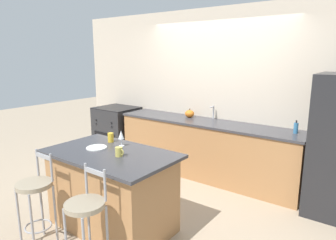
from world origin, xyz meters
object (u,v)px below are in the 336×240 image
coffee_mug (119,152)px  oven_range (118,131)px  dinner_plate (97,147)px  soap_bottle (296,128)px  pumpkin_decoration (190,114)px  wine_glass (121,135)px  tumbler_cup (111,137)px  bar_stool_near (36,195)px  bar_stool_far (86,216)px

coffee_mug → oven_range: bearing=136.6°
dinner_plate → soap_bottle: size_ratio=1.32×
coffee_mug → pumpkin_decoration: pumpkin_decoration is taller
dinner_plate → wine_glass: wine_glass is taller
wine_glass → tumbler_cup: 0.24m
oven_range → soap_bottle: soap_bottle is taller
oven_range → wine_glass: wine_glass is taller
bar_stool_near → tumbler_cup: (0.08, 0.97, 0.40)m
oven_range → bar_stool_near: bar_stool_near is taller
coffee_mug → wine_glass: bearing=131.5°
soap_bottle → coffee_mug: bearing=-121.6°
wine_glass → bar_stool_far: bearing=-63.5°
dinner_plate → wine_glass: 0.31m
wine_glass → pumpkin_decoration: bearing=96.7°
bar_stool_far → tumbler_cup: (-0.67, 0.93, 0.40)m
oven_range → pumpkin_decoration: size_ratio=5.94×
bar_stool_far → dinner_plate: bearing=132.9°
oven_range → soap_bottle: size_ratio=5.30×
coffee_mug → soap_bottle: 2.41m
dinner_plate → tumbler_cup: 0.29m
bar_stool_far → oven_range: bearing=131.4°
dinner_plate → wine_glass: size_ratio=1.27×
bar_stool_far → coffee_mug: bearing=108.1°
wine_glass → oven_range: bearing=137.4°
coffee_mug → pumpkin_decoration: 2.15m
tumbler_cup → dinner_plate: bearing=-77.9°
bar_stool_far → pumpkin_decoration: size_ratio=6.23×
oven_range → wine_glass: bearing=-42.6°
oven_range → soap_bottle: 3.38m
coffee_mug → tumbler_cup: size_ratio=0.99×
soap_bottle → oven_range: bearing=-178.4°
bar_stool_far → bar_stool_near: bearing=-177.2°
dinner_plate → wine_glass: bearing=54.6°
pumpkin_decoration → coffee_mug: bearing=-77.7°
bar_stool_far → tumbler_cup: size_ratio=8.73×
oven_range → bar_stool_near: 3.03m
oven_range → coffee_mug: (2.08, -1.96, 0.48)m
wine_glass → pumpkin_decoration: wine_glass is taller
bar_stool_near → pumpkin_decoration: size_ratio=6.23×
oven_range → bar_stool_far: bearing=-48.6°
dinner_plate → coffee_mug: size_ratio=2.10×
bar_stool_far → tumbler_cup: tumbler_cup is taller
bar_stool_near → wine_glass: wine_glass is taller
oven_range → wine_glass: size_ratio=5.10×
oven_range → soap_bottle: (3.34, 0.09, 0.52)m
oven_range → coffee_mug: size_ratio=8.44×
bar_stool_near → coffee_mug: (0.55, 0.65, 0.40)m
oven_range → bar_stool_near: bearing=-59.8°
bar_stool_far → pumpkin_decoration: bearing=103.6°
bar_stool_near → coffee_mug: size_ratio=8.86×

